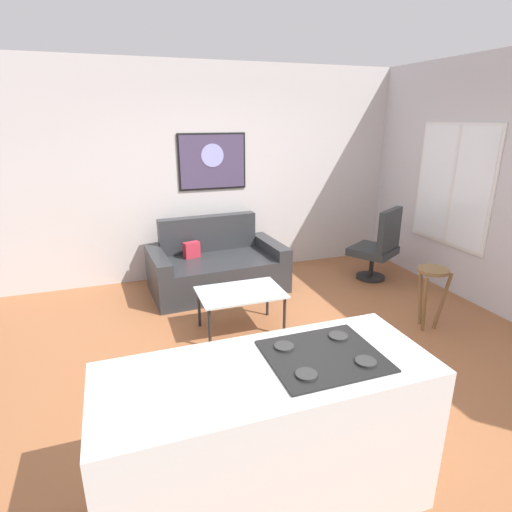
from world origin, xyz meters
name	(u,v)px	position (x,y,z in m)	size (l,w,h in m)	color
ground	(285,358)	(0.00, 0.00, -0.02)	(6.40, 6.40, 0.04)	#965A36
back_wall	(216,173)	(0.00, 2.42, 1.40)	(6.40, 0.05, 2.80)	beige
right_wall	(498,187)	(2.62, 0.30, 1.40)	(0.05, 6.40, 2.80)	silver
couch	(216,268)	(-0.19, 1.79, 0.28)	(1.71, 1.03, 0.89)	#2B2D30
coffee_table	(241,295)	(-0.24, 0.61, 0.40)	(0.86, 0.57, 0.44)	silver
armchair	(379,246)	(1.94, 1.36, 0.49)	(0.74, 0.74, 1.00)	black
bar_stool	(432,283)	(1.63, 0.03, 0.50)	(0.36, 0.35, 0.66)	brown
kitchen_counter	(268,439)	(-0.71, -1.39, 0.45)	(1.76, 0.71, 0.92)	silver
wall_painting	(212,162)	(-0.06, 2.38, 1.56)	(0.91, 0.03, 0.74)	black
window	(453,186)	(2.59, 0.90, 1.32)	(0.03, 1.21, 1.48)	silver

